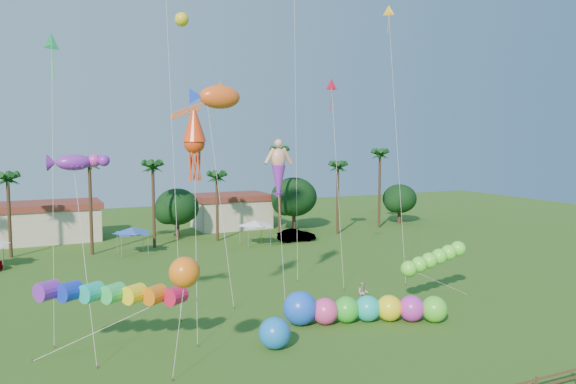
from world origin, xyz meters
name	(u,v)px	position (x,y,z in m)	size (l,w,h in m)	color
ground	(366,372)	(0.00, 0.00, 0.00)	(160.00, 160.00, 0.00)	#285116
tree_line	(199,205)	(3.57, 44.00, 4.28)	(69.46, 8.91, 11.00)	#3A2819
buildings_row	(137,219)	(-3.09, 50.00, 2.00)	(35.00, 7.00, 4.00)	beige
tent_row	(133,231)	(-6.00, 36.33, 2.75)	(31.00, 4.00, 0.60)	white
car_b	(296,235)	(13.67, 36.43, 0.76)	(1.61, 4.61, 1.52)	#4C4C54
spectator_b	(363,293)	(6.83, 10.93, 0.83)	(0.81, 0.63, 1.66)	#A8A68C
caterpillar_inflatable	(359,309)	(4.07, 7.16, 0.98)	(11.09, 5.85, 2.33)	#F13F94
blue_ball	(275,333)	(-3.13, 5.28, 0.97)	(1.94, 1.94, 1.94)	blue
rainbow_tube	(141,300)	(-10.58, 7.80, 3.30)	(9.90, 4.36, 3.87)	#CE1642
green_worm	(409,269)	(9.77, 9.14, 2.78)	(9.51, 2.61, 3.53)	#66FD38
orange_ball_kite	(184,272)	(-9.01, 3.71, 5.67)	(1.77, 1.77, 6.50)	orange
merman_kite	(279,173)	(1.90, 15.78, 9.97)	(2.19, 4.00, 12.22)	#F1A789
fish_kite	(220,97)	(-1.64, 19.61, 16.05)	(5.41, 7.65, 17.13)	#F65A1B
squid_kite	(194,143)	(-6.27, 11.09, 12.38)	(1.89, 4.43, 14.60)	#F33F13
lobster_kite	(74,163)	(-13.68, 11.39, 11.24)	(3.96, 6.09, 11.94)	purple
delta_kite_red	(332,89)	(8.09, 18.19, 16.99)	(1.39, 3.75, 17.87)	red
delta_kite_yellow	(389,18)	(14.02, 18.25, 23.53)	(1.51, 5.09, 24.68)	#FCA919
delta_kite_green	(52,47)	(-14.51, 14.51, 18.47)	(1.41, 4.00, 19.38)	#37EA7C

